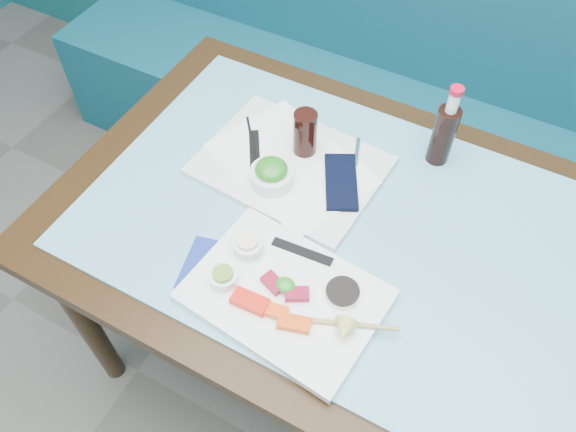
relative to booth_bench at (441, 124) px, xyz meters
The scene contains 34 objects.
booth_bench is the anchor object (origin of this frame).
dining_table 0.89m from the booth_bench, 90.00° to the right, with size 1.40×0.90×0.75m.
glass_top 0.92m from the booth_bench, 90.00° to the right, with size 1.22×0.76×0.01m, color #60A5C0.
sashimi_plate 1.14m from the booth_bench, 92.95° to the right, with size 0.38×0.27×0.02m, color white.
salmon_left 1.20m from the booth_bench, 95.33° to the right, with size 0.08×0.04×0.02m, color red.
salmon_mid 1.20m from the booth_bench, 92.82° to the right, with size 0.06×0.03×0.01m, color #E94109.
salmon_right 1.20m from the booth_bench, 90.26° to the right, with size 0.07×0.03×0.02m, color #E64009.
tuna_left 1.15m from the booth_bench, 94.56° to the right, with size 0.05×0.03×0.02m, color maroon.
tuna_right 1.14m from the booth_bench, 91.62° to the right, with size 0.05×0.03×0.02m, color maroon.
seaweed_garnish 1.14m from the booth_bench, 93.24° to the right, with size 0.04×0.04×0.02m, color #258A20.
ramekin_wasabi 1.20m from the booth_bench, 99.25° to the right, with size 0.06×0.06×0.03m, color white.
wasabi_fill 1.20m from the booth_bench, 99.25° to the right, with size 0.04×0.04×0.01m, color olive.
ramekin_ginger 1.11m from the booth_bench, 99.77° to the right, with size 0.07×0.07×0.03m, color silver.
ginger_fill 1.12m from the booth_bench, 99.77° to the right, with size 0.04×0.04×0.01m, color #F7E0CB.
soy_dish 1.10m from the booth_bench, 87.21° to the right, with size 0.07×0.07×0.01m, color white.
soy_fill 1.11m from the booth_bench, 87.21° to the right, with size 0.07×0.07×0.01m, color black.
lemon_wedge 1.19m from the booth_bench, 85.34° to the right, with size 0.05×0.05×0.04m, color #D8CC66.
chopstick_sleeve 1.05m from the booth_bench, 94.15° to the right, with size 0.14×0.02×0.00m, color black.
wooden_chopstick_a 1.16m from the booth_bench, 87.11° to the right, with size 0.01×0.01×0.21m, color tan.
wooden_chopstick_b 1.16m from the booth_bench, 86.59° to the right, with size 0.01×0.01×0.25m, color #A0864B.
serving_tray 0.87m from the booth_bench, 105.99° to the right, with size 0.43×0.32×0.02m, color silver.
paper_placemat 0.88m from the booth_bench, 105.99° to the right, with size 0.37×0.26×0.00m, color white.
seaweed_bowl 0.95m from the booth_bench, 105.25° to the right, with size 0.10×0.10×0.04m, color white.
seaweed_salad 0.96m from the booth_bench, 105.25° to the right, with size 0.08×0.08×0.04m, color #24751B.
cola_glass 0.86m from the booth_bench, 106.43° to the right, with size 0.06×0.06×0.12m, color black.
navy_pouch 0.86m from the booth_bench, 96.08° to the right, with size 0.07×0.17×0.01m, color black.
fork 0.77m from the booth_bench, 97.58° to the right, with size 0.01×0.01×0.09m, color white.
black_chopstick_a 0.92m from the booth_bench, 112.44° to the right, with size 0.01×0.01×0.24m, color black.
black_chopstick_b 0.91m from the booth_bench, 111.93° to the right, with size 0.01×0.01×0.22m, color black.
tray_sleeve 0.91m from the booth_bench, 112.18° to the right, with size 0.03×0.15×0.00m, color black.
cola_bottle_body 0.72m from the booth_bench, 80.76° to the right, with size 0.05×0.05×0.16m, color black.
cola_bottle_neck 0.79m from the booth_bench, 80.76° to the right, with size 0.03×0.03×0.05m, color white.
cola_bottle_cap 0.82m from the booth_bench, 80.76° to the right, with size 0.03×0.03×0.01m, color red.
blue_napkin 1.17m from the booth_bench, 101.49° to the right, with size 0.14×0.14×0.01m, color navy.
Camera 1 is at (0.22, 0.72, 1.79)m, focal length 35.00 mm.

